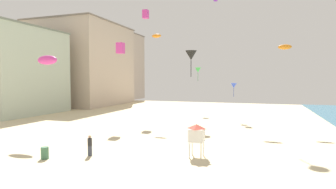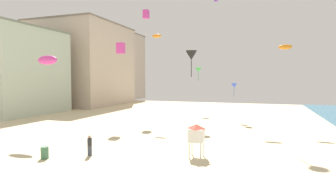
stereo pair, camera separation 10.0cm
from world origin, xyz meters
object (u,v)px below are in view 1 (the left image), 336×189
at_px(kite_blue_delta, 234,86).
at_px(kite_black_delta, 191,55).
at_px(beach_trash_bin, 45,153).
at_px(kite_magenta_box, 146,14).
at_px(kite_orange_parafoil_2, 156,36).
at_px(kite_magenta_box_2, 120,48).
at_px(kite_green_delta, 198,70).
at_px(kite_orange_parafoil, 285,47).
at_px(kite_magenta_parafoil, 47,60).
at_px(kite_flyer, 90,144).
at_px(lifeguard_stand, 197,133).

height_order(kite_blue_delta, kite_black_delta, kite_black_delta).
distance_m(beach_trash_bin, kite_magenta_box, 29.10).
distance_m(kite_orange_parafoil_2, kite_black_delta, 5.48).
bearing_deg(kite_magenta_box_2, kite_magenta_box, 91.94).
bearing_deg(kite_green_delta, kite_orange_parafoil_2, -102.57).
distance_m(kite_orange_parafoil, kite_blue_delta, 9.26).
height_order(beach_trash_bin, kite_magenta_parafoil, kite_magenta_parafoil).
bearing_deg(kite_magenta_box, kite_magenta_parafoil, -98.17).
relative_size(kite_blue_delta, kite_black_delta, 0.58).
distance_m(kite_magenta_box, kite_magenta_box_2, 10.85).
height_order(kite_magenta_box, kite_magenta_box_2, kite_magenta_box).
xyz_separation_m(kite_flyer, kite_green_delta, (1.85, 29.65, 6.77)).
relative_size(kite_magenta_box, kite_magenta_parafoil, 0.56).
bearing_deg(lifeguard_stand, kite_flyer, -150.92).
bearing_deg(kite_green_delta, kite_magenta_parafoil, -110.38).
bearing_deg(kite_black_delta, kite_green_delta, 98.61).
bearing_deg(beach_trash_bin, kite_magenta_box_2, 97.35).
height_order(kite_orange_parafoil, kite_magenta_box_2, kite_magenta_box_2).
distance_m(kite_flyer, kite_magenta_parafoil, 11.15).
xyz_separation_m(kite_magenta_box, kite_magenta_parafoil, (-2.65, -18.43, -8.43)).
xyz_separation_m(kite_flyer, kite_blue_delta, (8.71, 23.06, 4.19)).
relative_size(kite_blue_delta, kite_magenta_parafoil, 0.85).
height_order(kite_orange_parafoil, kite_black_delta, kite_orange_parafoil).
xyz_separation_m(kite_magenta_box, kite_black_delta, (8.75, -5.17, -7.20)).
relative_size(lifeguard_stand, kite_black_delta, 0.74).
bearing_deg(kite_magenta_parafoil, kite_orange_parafoil_2, 62.56).
xyz_separation_m(kite_flyer, kite_magenta_box_2, (-4.73, 13.63, 9.13)).
distance_m(kite_blue_delta, kite_magenta_box, 17.77).
xyz_separation_m(beach_trash_bin, kite_black_delta, (6.46, 19.09, 8.72)).
bearing_deg(kite_blue_delta, kite_black_delta, -130.79).
relative_size(lifeguard_stand, kite_magenta_box_2, 1.86).
height_order(kite_flyer, kite_magenta_box, kite_magenta_box).
relative_size(kite_magenta_box_2, kite_magenta_parafoil, 0.58).
distance_m(lifeguard_stand, kite_orange_parafoil_2, 19.71).
distance_m(kite_flyer, kite_orange_parafoil, 25.70).
distance_m(kite_magenta_box_2, kite_orange_parafoil_2, 5.28).
relative_size(beach_trash_bin, kite_green_delta, 0.38).
bearing_deg(kite_green_delta, beach_trash_bin, -98.30).
distance_m(kite_flyer, beach_trash_bin, 3.31).
xyz_separation_m(kite_blue_delta, kite_magenta_box, (-13.74, -0.61, 11.25)).
distance_m(beach_trash_bin, kite_blue_delta, 27.77).
bearing_deg(kite_green_delta, kite_black_delta, -81.39).
height_order(kite_magenta_box, kite_green_delta, kite_magenta_box).
bearing_deg(kite_blue_delta, kite_green_delta, 136.13).
height_order(kite_magenta_box_2, kite_orange_parafoil_2, kite_orange_parafoil_2).
distance_m(beach_trash_bin, kite_black_delta, 21.96).
bearing_deg(kite_magenta_parafoil, kite_black_delta, 49.33).
height_order(kite_flyer, kite_orange_parafoil_2, kite_orange_parafoil_2).
bearing_deg(beach_trash_bin, lifeguard_stand, 21.87).
bearing_deg(kite_magenta_box, kite_black_delta, -30.55).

